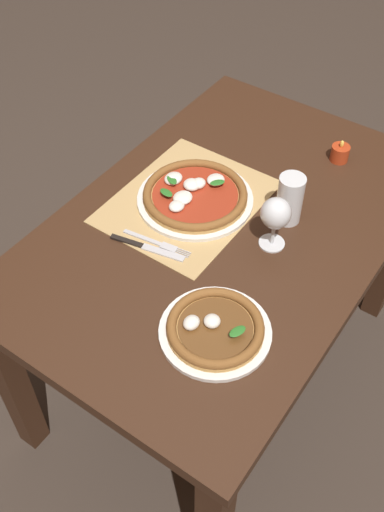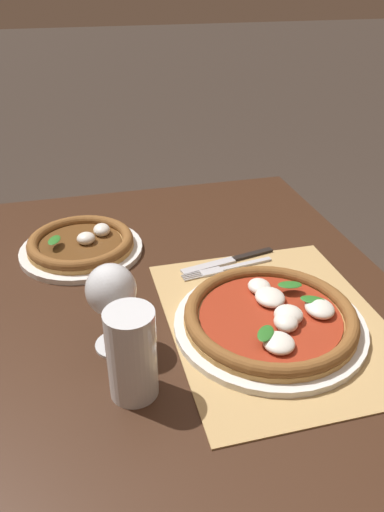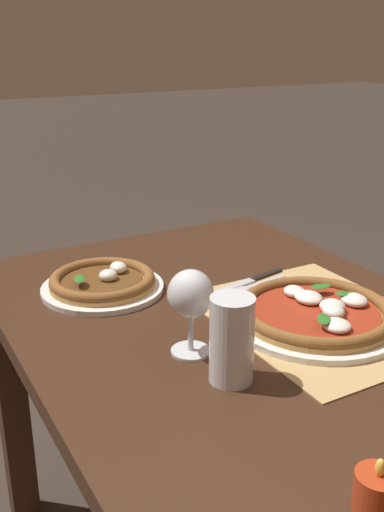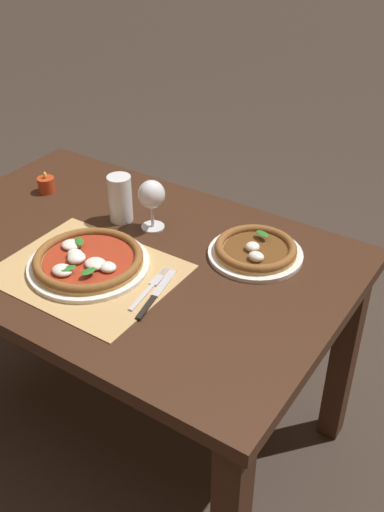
{
  "view_description": "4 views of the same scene",
  "coord_description": "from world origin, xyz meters",
  "px_view_note": "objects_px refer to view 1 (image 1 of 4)",
  "views": [
    {
      "loc": [
        1.03,
        0.6,
        1.9
      ],
      "look_at": [
        0.21,
        0.03,
        0.81
      ],
      "focal_mm": 42.0,
      "sensor_mm": 36.0,
      "label": 1
    },
    {
      "loc": [
        -0.65,
        0.18,
        1.29
      ],
      "look_at": [
        0.13,
        -0.02,
        0.81
      ],
      "focal_mm": 35.0,
      "sensor_mm": 36.0,
      "label": 2
    },
    {
      "loc": [
        -0.81,
        0.59,
        1.27
      ],
      "look_at": [
        0.22,
        0.02,
        0.83
      ],
      "focal_mm": 42.0,
      "sensor_mm": 36.0,
      "label": 3
    },
    {
      "loc": [
        0.94,
        -1.07,
        1.68
      ],
      "look_at": [
        0.23,
        0.01,
        0.8
      ],
      "focal_mm": 42.0,
      "sensor_mm": 36.0,
      "label": 4
    }
  ],
  "objects_px": {
    "pizza_far": "(215,329)",
    "votive_candle": "(340,154)",
    "fork": "(157,243)",
    "pizza_near": "(195,195)",
    "wine_glass": "(275,216)",
    "knife": "(147,248)",
    "pint_glass": "(290,200)"
  },
  "relations": [
    {
      "from": "pizza_far",
      "to": "knife",
      "type": "xyz_separation_m",
      "value": [
        -0.12,
        -0.3,
        -0.01
      ]
    },
    {
      "from": "fork",
      "to": "knife",
      "type": "height_order",
      "value": "knife"
    },
    {
      "from": "votive_candle",
      "to": "pizza_near",
      "type": "bearing_deg",
      "value": -31.97
    },
    {
      "from": "wine_glass",
      "to": "knife",
      "type": "relative_size",
      "value": 0.72
    },
    {
      "from": "knife",
      "to": "votive_candle",
      "type": "height_order",
      "value": "votive_candle"
    },
    {
      "from": "pint_glass",
      "to": "votive_candle",
      "type": "bearing_deg",
      "value": 179.23
    },
    {
      "from": "pizza_far",
      "to": "fork",
      "type": "bearing_deg",
      "value": -118.06
    },
    {
      "from": "pizza_near",
      "to": "votive_candle",
      "type": "bearing_deg",
      "value": 148.03
    },
    {
      "from": "pint_glass",
      "to": "knife",
      "type": "bearing_deg",
      "value": -38.18
    },
    {
      "from": "wine_glass",
      "to": "pizza_far",
      "type": "bearing_deg",
      "value": 6.22
    },
    {
      "from": "wine_glass",
      "to": "knife",
      "type": "bearing_deg",
      "value": -52.42
    },
    {
      "from": "fork",
      "to": "pizza_far",
      "type": "bearing_deg",
      "value": 61.94
    },
    {
      "from": "wine_glass",
      "to": "votive_candle",
      "type": "xyz_separation_m",
      "value": [
        -0.43,
        -0.01,
        -0.08
      ]
    },
    {
      "from": "wine_glass",
      "to": "pizza_near",
      "type": "bearing_deg",
      "value": -95.48
    },
    {
      "from": "pizza_far",
      "to": "wine_glass",
      "type": "height_order",
      "value": "wine_glass"
    },
    {
      "from": "pizza_near",
      "to": "knife",
      "type": "height_order",
      "value": "pizza_near"
    },
    {
      "from": "pint_glass",
      "to": "fork",
      "type": "relative_size",
      "value": 0.72
    },
    {
      "from": "pizza_near",
      "to": "fork",
      "type": "height_order",
      "value": "pizza_near"
    },
    {
      "from": "knife",
      "to": "pizza_near",
      "type": "bearing_deg",
      "value": -179.02
    },
    {
      "from": "knife",
      "to": "pizza_far",
      "type": "bearing_deg",
      "value": 67.26
    },
    {
      "from": "fork",
      "to": "wine_glass",
      "type": "bearing_deg",
      "value": 124.68
    },
    {
      "from": "knife",
      "to": "votive_candle",
      "type": "relative_size",
      "value": 2.97
    },
    {
      "from": "fork",
      "to": "knife",
      "type": "bearing_deg",
      "value": -21.56
    },
    {
      "from": "wine_glass",
      "to": "votive_candle",
      "type": "relative_size",
      "value": 2.15
    },
    {
      "from": "pizza_near",
      "to": "fork",
      "type": "bearing_deg",
      "value": 4.3
    },
    {
      "from": "pizza_far",
      "to": "votive_candle",
      "type": "relative_size",
      "value": 3.69
    },
    {
      "from": "pizza_near",
      "to": "fork",
      "type": "distance_m",
      "value": 0.2
    },
    {
      "from": "pizza_far",
      "to": "pint_glass",
      "type": "bearing_deg",
      "value": -173.57
    },
    {
      "from": "pint_glass",
      "to": "knife",
      "type": "xyz_separation_m",
      "value": [
        0.31,
        -0.25,
        -0.06
      ]
    },
    {
      "from": "pizza_near",
      "to": "votive_candle",
      "type": "relative_size",
      "value": 4.6
    },
    {
      "from": "wine_glass",
      "to": "pint_glass",
      "type": "distance_m",
      "value": 0.12
    },
    {
      "from": "pizza_far",
      "to": "wine_glass",
      "type": "distance_m",
      "value": 0.34
    }
  ]
}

